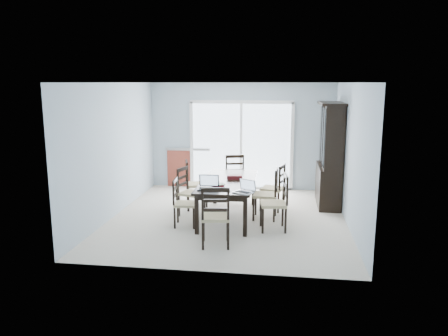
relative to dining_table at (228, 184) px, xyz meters
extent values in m
plane|color=beige|center=(0.00, 0.00, -0.67)|extent=(5.00, 5.00, 0.00)
plane|color=white|center=(0.00, 0.00, 1.93)|extent=(5.00, 5.00, 0.00)
cube|color=#A3B5C2|center=(0.00, 2.50, 0.63)|extent=(4.50, 0.02, 2.60)
cube|color=#A3B5C2|center=(-2.25, 0.00, 0.63)|extent=(0.02, 5.00, 2.60)
cube|color=#A3B5C2|center=(2.25, 0.00, 0.63)|extent=(0.02, 5.00, 2.60)
cube|color=gray|center=(0.00, 3.50, -0.72)|extent=(4.50, 2.00, 0.10)
cube|color=#99999E|center=(0.00, 4.50, -0.12)|extent=(4.50, 0.06, 1.10)
cube|color=black|center=(0.00, 0.00, 0.06)|extent=(1.00, 2.20, 0.04)
cube|color=black|center=(0.00, 0.00, 0.00)|extent=(0.88, 2.08, 0.10)
cube|color=black|center=(-0.42, -1.00, -0.33)|extent=(0.07, 0.07, 0.69)
cube|color=black|center=(0.42, -1.00, -0.33)|extent=(0.07, 0.07, 0.69)
cube|color=black|center=(-0.42, 1.00, -0.33)|extent=(0.07, 0.07, 0.69)
cube|color=black|center=(0.42, 1.00, -0.33)|extent=(0.07, 0.07, 0.69)
cube|color=black|center=(2.01, 1.25, -0.25)|extent=(0.45, 1.30, 0.85)
cube|color=black|center=(2.04, 1.25, 0.83)|extent=(0.38, 1.30, 1.30)
cube|color=black|center=(2.01, 1.25, 1.50)|extent=(0.50, 1.38, 0.05)
cube|color=black|center=(1.84, 0.83, 0.83)|extent=(0.02, 0.36, 1.18)
cube|color=black|center=(1.84, 1.25, 0.83)|extent=(0.02, 0.36, 1.18)
cube|color=black|center=(1.84, 1.67, 0.83)|extent=(0.02, 0.36, 1.18)
cube|color=silver|center=(0.00, 2.48, 0.38)|extent=(2.40, 0.02, 2.10)
cube|color=white|center=(0.00, 2.46, 1.47)|extent=(2.52, 0.05, 0.08)
cube|color=white|center=(0.00, 2.46, 0.38)|extent=(0.06, 0.05, 2.10)
cube|color=white|center=(0.00, 2.46, -0.65)|extent=(2.52, 0.05, 0.05)
cube|color=black|center=(-0.90, -0.42, -0.48)|extent=(0.03, 0.03, 0.39)
cube|color=black|center=(-0.88, -0.77, -0.48)|extent=(0.03, 0.03, 0.39)
cube|color=black|center=(-0.56, -0.40, -0.48)|extent=(0.03, 0.03, 0.39)
cube|color=black|center=(-0.53, -0.74, -0.48)|extent=(0.03, 0.03, 0.39)
cube|color=tan|center=(-0.72, -0.58, -0.26)|extent=(0.41, 0.41, 0.05)
cube|color=black|center=(-0.86, 0.32, -0.46)|extent=(0.04, 0.04, 0.42)
cube|color=black|center=(-0.98, -0.04, -0.46)|extent=(0.04, 0.04, 0.42)
cube|color=black|center=(-0.51, 0.21, -0.46)|extent=(0.04, 0.04, 0.42)
cube|color=black|center=(-0.62, -0.15, -0.46)|extent=(0.04, 0.04, 0.42)
cube|color=tan|center=(-0.74, 0.08, -0.23)|extent=(0.52, 0.52, 0.05)
cube|color=black|center=(-1.02, 0.92, -0.46)|extent=(0.04, 0.04, 0.43)
cube|color=black|center=(-0.91, 0.55, -0.46)|extent=(0.04, 0.04, 0.43)
cube|color=black|center=(-0.65, 1.03, -0.46)|extent=(0.04, 0.04, 0.43)
cube|color=black|center=(-0.54, 0.66, -0.46)|extent=(0.04, 0.04, 0.43)
cube|color=tan|center=(-0.78, 0.79, -0.21)|extent=(0.52, 0.52, 0.05)
cube|color=black|center=(1.11, -0.76, -0.45)|extent=(0.04, 0.04, 0.45)
cube|color=black|center=(1.05, -0.36, -0.45)|extent=(0.04, 0.04, 0.45)
cube|color=black|center=(0.71, -0.81, -0.45)|extent=(0.04, 0.04, 0.45)
cube|color=black|center=(0.66, -0.42, -0.45)|extent=(0.04, 0.04, 0.45)
cube|color=tan|center=(0.88, -0.59, -0.20)|extent=(0.50, 0.50, 0.05)
cube|color=black|center=(0.89, -0.14, -0.45)|extent=(0.04, 0.04, 0.44)
cube|color=black|center=(0.91, 0.25, -0.45)|extent=(0.04, 0.04, 0.44)
cube|color=black|center=(0.50, -0.13, -0.45)|extent=(0.04, 0.04, 0.44)
cube|color=black|center=(0.52, 0.26, -0.45)|extent=(0.04, 0.04, 0.44)
cube|color=tan|center=(0.71, 0.06, -0.20)|extent=(0.45, 0.45, 0.05)
cube|color=black|center=(0.96, 0.46, -0.46)|extent=(0.04, 0.04, 0.43)
cube|color=black|center=(1.06, 0.82, -0.46)|extent=(0.04, 0.04, 0.43)
cube|color=black|center=(0.60, 0.55, -0.46)|extent=(0.04, 0.04, 0.43)
cube|color=black|center=(0.69, 0.91, -0.46)|extent=(0.04, 0.04, 0.43)
cube|color=tan|center=(0.83, 0.69, -0.22)|extent=(0.51, 0.51, 0.05)
cube|color=black|center=(-0.18, -1.71, -0.45)|extent=(0.04, 0.04, 0.45)
cube|color=black|center=(0.21, -1.65, -0.45)|extent=(0.04, 0.04, 0.45)
cube|color=black|center=(-0.24, -1.32, -0.45)|extent=(0.04, 0.04, 0.45)
cube|color=black|center=(0.15, -1.26, -0.45)|extent=(0.04, 0.04, 0.45)
cube|color=tan|center=(-0.02, -1.48, -0.20)|extent=(0.50, 0.50, 0.05)
cube|color=black|center=(0.14, 1.60, -0.45)|extent=(0.04, 0.04, 0.44)
cube|color=black|center=(-0.24, 1.51, -0.45)|extent=(0.04, 0.04, 0.44)
cube|color=black|center=(0.23, 1.22, -0.45)|extent=(0.04, 0.04, 0.44)
cube|color=black|center=(-0.14, 1.13, -0.45)|extent=(0.04, 0.04, 0.44)
cube|color=tan|center=(0.00, 1.37, -0.21)|extent=(0.52, 0.52, 0.05)
cube|color=black|center=(-0.26, -0.77, 0.09)|extent=(0.36, 0.26, 0.02)
cube|color=silver|center=(-0.26, -0.77, 0.21)|extent=(0.31, 0.05, 0.19)
cube|color=silver|center=(0.38, -0.93, 0.09)|extent=(0.39, 0.35, 0.02)
cube|color=silver|center=(0.38, -0.93, 0.20)|extent=(0.26, 0.17, 0.17)
cube|color=maroon|center=(-0.13, -0.48, 0.09)|extent=(0.25, 0.22, 0.03)
cube|color=gold|center=(-0.12, -0.48, 0.11)|extent=(0.29, 0.26, 0.01)
cube|color=black|center=(0.10, -0.86, 0.08)|extent=(0.11, 0.09, 0.01)
cube|color=#521410|center=(0.11, 0.15, 0.11)|extent=(0.31, 0.17, 0.07)
cube|color=maroon|center=(-0.99, 3.31, -0.21)|extent=(1.92, 1.73, 0.93)
cube|color=#979797|center=(-0.99, 3.31, 0.28)|extent=(1.98, 1.78, 0.06)
camera|label=1|loc=(1.04, -8.13, 1.92)|focal=35.00mm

